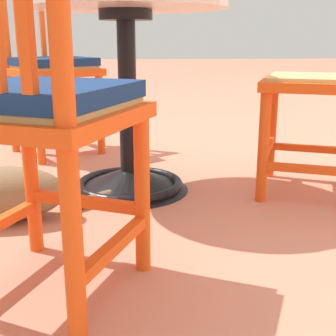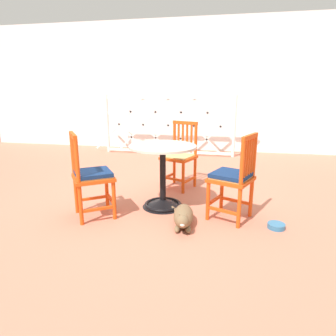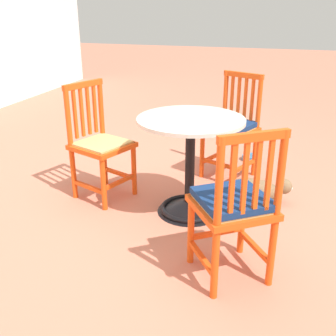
{
  "view_description": "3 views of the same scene",
  "coord_description": "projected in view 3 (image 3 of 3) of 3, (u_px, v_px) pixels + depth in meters",
  "views": [
    {
      "loc": [
        1.91,
        0.14,
        0.6
      ],
      "look_at": [
        0.29,
        0.24,
        0.14
      ],
      "focal_mm": 49.16,
      "sensor_mm": 36.0,
      "label": 1
    },
    {
      "loc": [
        0.81,
        -3.08,
        1.33
      ],
      "look_at": [
        0.19,
        -0.03,
        0.5
      ],
      "focal_mm": 31.53,
      "sensor_mm": 36.0,
      "label": 2
    },
    {
      "loc": [
        -2.55,
        -0.54,
        1.48
      ],
      "look_at": [
        -0.06,
        0.21,
        0.41
      ],
      "focal_mm": 43.38,
      "sensor_mm": 36.0,
      "label": 3
    }
  ],
  "objects": [
    {
      "name": "orange_chair_by_planter",
      "position": [
        234.0,
        206.0,
        2.2
      ],
      "size": [
        0.56,
        0.56,
        0.91
      ],
      "color": "#E04C14",
      "rests_on": "ground_plane"
    },
    {
      "name": "orange_chair_facing_out",
      "position": [
        231.0,
        128.0,
        3.56
      ],
      "size": [
        0.53,
        0.53,
        0.91
      ],
      "color": "#E04C14",
      "rests_on": "ground_plane"
    },
    {
      "name": "pet_water_bowl",
      "position": [
        251.0,
        158.0,
        4.07
      ],
      "size": [
        0.17,
        0.17,
        0.05
      ],
      "primitive_type": "cylinder",
      "color": "teal",
      "rests_on": "ground_plane"
    },
    {
      "name": "tabby_cat",
      "position": [
        256.0,
        191.0,
        3.2
      ],
      "size": [
        0.35,
        0.71,
        0.23
      ],
      "color": "brown",
      "rests_on": "ground_plane"
    },
    {
      "name": "cafe_table",
      "position": [
        190.0,
        177.0,
        2.98
      ],
      "size": [
        0.76,
        0.76,
        0.73
      ],
      "color": "black",
      "rests_on": "ground_plane"
    },
    {
      "name": "ground_plane",
      "position": [
        197.0,
        220.0,
        2.97
      ],
      "size": [
        24.0,
        24.0,
        0.0
      ],
      "primitive_type": "plane",
      "color": "#C6755B"
    },
    {
      "name": "orange_chair_at_corner",
      "position": [
        100.0,
        145.0,
        3.19
      ],
      "size": [
        0.52,
        0.52,
        0.91
      ],
      "color": "#E04C14",
      "rests_on": "ground_plane"
    }
  ]
}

